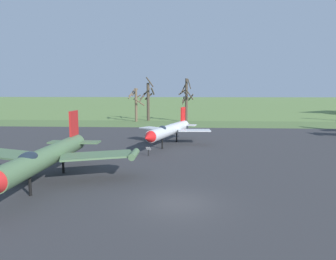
{
  "coord_description": "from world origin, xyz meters",
  "views": [
    {
      "loc": [
        0.49,
        -16.61,
        6.41
      ],
      "look_at": [
        -1.53,
        16.83,
        2.07
      ],
      "focal_mm": 32.33,
      "sensor_mm": 36.0,
      "label": 1
    }
  ],
  "objects": [
    {
      "name": "info_placard_front_right",
      "position": [
        -3.21,
        12.48,
        0.56
      ],
      "size": [
        0.49,
        0.3,
        0.93
      ],
      "color": "black",
      "rests_on": "ground"
    },
    {
      "name": "ground_plane",
      "position": [
        0.0,
        0.0,
        0.0
      ],
      "size": [
        600.0,
        600.0,
        0.0
      ],
      "primitive_type": "plane",
      "color": "#607F42"
    },
    {
      "name": "asphalt_apron",
      "position": [
        0.0,
        13.42,
        0.03
      ],
      "size": [
        101.69,
        44.75,
        0.05
      ],
      "primitive_type": "cube",
      "color": "#333335",
      "rests_on": "ground"
    },
    {
      "name": "jet_fighter_rear_right",
      "position": [
        -9.02,
        3.12,
        1.98
      ],
      "size": [
        12.06,
        13.79,
        4.73
      ],
      "color": "#4C6B47",
      "rests_on": "ground"
    },
    {
      "name": "bare_tree_far_left",
      "position": [
        -10.0,
        45.99,
        3.98
      ],
      "size": [
        3.49,
        3.48,
        7.03
      ],
      "color": "brown",
      "rests_on": "ground"
    },
    {
      "name": "bare_tree_left_of_center",
      "position": [
        -7.77,
        48.53,
        4.57
      ],
      "size": [
        3.16,
        3.11,
        9.34
      ],
      "color": "#42382D",
      "rests_on": "ground"
    },
    {
      "name": "jet_fighter_front_right",
      "position": [
        -1.47,
        18.39,
        1.88
      ],
      "size": [
        8.91,
        12.88,
        4.29
      ],
      "color": "silver",
      "rests_on": "ground"
    },
    {
      "name": "bare_tree_right_of_center",
      "position": [
        0.58,
        46.43,
        3.94
      ],
      "size": [
        2.44,
        2.44,
        7.23
      ],
      "color": "#42382D",
      "rests_on": "ground"
    },
    {
      "name": "bare_tree_center",
      "position": [
        0.46,
        46.39,
        4.84
      ],
      "size": [
        3.17,
        2.65,
        8.96
      ],
      "color": "#42382D",
      "rests_on": "ground"
    },
    {
      "name": "grass_verge_strip",
      "position": [
        0.0,
        41.8,
        0.03
      ],
      "size": [
        161.69,
        12.0,
        0.06
      ],
      "primitive_type": "cube",
      "color": "#536E3A",
      "rests_on": "ground"
    }
  ]
}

